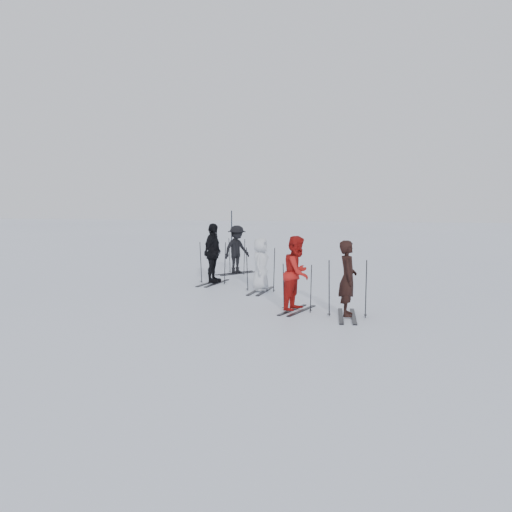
{
  "coord_description": "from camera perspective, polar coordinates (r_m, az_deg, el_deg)",
  "views": [
    {
      "loc": [
        4.34,
        -14.65,
        2.54
      ],
      "look_at": [
        0.0,
        1.0,
        1.0
      ],
      "focal_mm": 40.0,
      "sensor_mm": 36.0,
      "label": 1
    }
  ],
  "objects": [
    {
      "name": "ground",
      "position": [
        15.49,
        -0.99,
        -4.02
      ],
      "size": [
        120.0,
        120.0,
        0.0
      ],
      "primitive_type": "plane",
      "color": "silver",
      "rests_on": "ground"
    },
    {
      "name": "skier_near_dark",
      "position": [
        12.74,
        9.15,
        -2.34
      ],
      "size": [
        0.48,
        0.66,
        1.67
      ],
      "primitive_type": "imported",
      "rotation": [
        0.0,
        0.0,
        1.71
      ],
      "color": "black",
      "rests_on": "ground"
    },
    {
      "name": "skier_red",
      "position": [
        13.3,
        4.14,
        -1.83
      ],
      "size": [
        0.82,
        0.96,
        1.73
      ],
      "primitive_type": "imported",
      "rotation": [
        0.0,
        0.0,
        1.35
      ],
      "color": "#AD1713",
      "rests_on": "ground"
    },
    {
      "name": "skier_grey",
      "position": [
        16.19,
        0.46,
        -0.92
      ],
      "size": [
        0.48,
        0.74,
        1.5
      ],
      "primitive_type": "imported",
      "rotation": [
        0.0,
        0.0,
        1.57
      ],
      "color": "silver",
      "rests_on": "ground"
    },
    {
      "name": "skier_uphill_left",
      "position": [
        17.81,
        -4.35,
        0.21
      ],
      "size": [
        0.52,
        1.11,
        1.86
      ],
      "primitive_type": "imported",
      "rotation": [
        0.0,
        0.0,
        1.5
      ],
      "color": "black",
      "rests_on": "ground"
    },
    {
      "name": "skier_uphill_far",
      "position": [
        20.25,
        -1.93,
        0.6
      ],
      "size": [
        1.1,
        1.26,
        1.69
      ],
      "primitive_type": "imported",
      "rotation": [
        0.0,
        0.0,
        1.03
      ],
      "color": "black",
      "rests_on": "ground"
    },
    {
      "name": "skis_near_dark",
      "position": [
        12.76,
        9.14,
        -3.14
      ],
      "size": [
        1.92,
        1.2,
        1.31
      ],
      "primitive_type": null,
      "rotation": [
        0.0,
        0.0,
        1.71
      ],
      "color": "black",
      "rests_on": "ground"
    },
    {
      "name": "skis_red",
      "position": [
        13.34,
        4.13,
        -3.09
      ],
      "size": [
        1.7,
        1.14,
        1.14
      ],
      "primitive_type": null,
      "rotation": [
        0.0,
        0.0,
        1.35
      ],
      "color": "black",
      "rests_on": "ground"
    },
    {
      "name": "skis_grey",
      "position": [
        16.2,
        0.46,
        -1.29
      ],
      "size": [
        1.78,
        0.94,
        1.3
      ],
      "primitive_type": null,
      "rotation": [
        0.0,
        0.0,
        1.57
      ],
      "color": "black",
      "rests_on": "ground"
    },
    {
      "name": "skis_uphill_left",
      "position": [
        17.83,
        -4.34,
        -0.62
      ],
      "size": [
        1.9,
        1.09,
        1.34
      ],
      "primitive_type": null,
      "rotation": [
        0.0,
        0.0,
        1.5
      ],
      "color": "black",
      "rests_on": "ground"
    },
    {
      "name": "skis_uphill_far",
      "position": [
        20.26,
        -1.93,
        0.05
      ],
      "size": [
        2.0,
        1.72,
        1.29
      ],
      "primitive_type": null,
      "rotation": [
        0.0,
        0.0,
        1.03
      ],
      "color": "black",
      "rests_on": "ground"
    },
    {
      "name": "piste_marker",
      "position": [
        25.99,
        -2.45,
        2.18
      ],
      "size": [
        0.05,
        0.05,
        2.16
      ],
      "primitive_type": "cylinder",
      "rotation": [
        0.0,
        0.0,
        -0.01
      ],
      "color": "black",
      "rests_on": "ground"
    }
  ]
}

